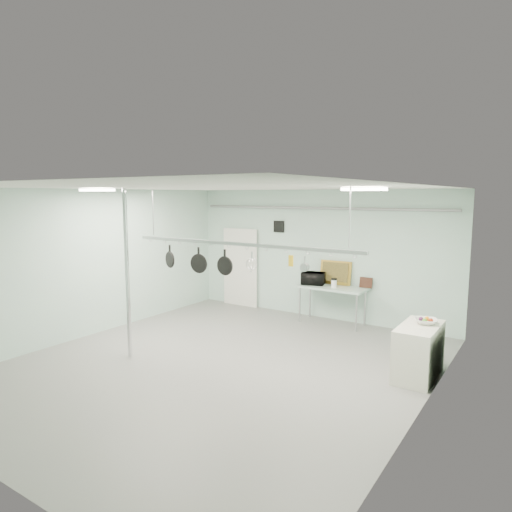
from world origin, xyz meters
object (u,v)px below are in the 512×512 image
Objects in this scene: skillet_left at (170,256)px; skillet_mid at (199,260)px; chrome_pole at (127,274)px; pot_rack at (238,242)px; coffee_canister at (334,284)px; fruit_bowl at (426,321)px; prep_table at (332,290)px; microwave at (313,278)px; skillet_right at (225,262)px; side_cabinet at (418,351)px.

skillet_left and skillet_mid have the same top height.
chrome_pole reaches higher than pot_rack.
coffee_canister is 0.49× the size of fruit_bowl.
chrome_pole is 4.85m from prep_table.
prep_table is 4.03m from skillet_left.
chrome_pole is at bearing -118.71° from prep_table.
microwave is at bearing 173.12° from coffee_canister.
skillet_left is at bearing 75.51° from chrome_pole.
skillet_mid is at bearing -113.45° from coffee_canister.
pot_rack reaches higher than skillet_left.
prep_table is 0.54m from microwave.
fruit_bowl reaches higher than prep_table.
pot_rack is at bearing -6.48° from skillet_mid.
skillet_mid is (-0.82, -3.28, 0.78)m from microwave.
skillet_right is (-3.30, -1.26, 0.90)m from fruit_bowl.
chrome_pole is 6.70× the size of skillet_right.
prep_table is 0.20m from coffee_canister.
chrome_pole is 5.37m from side_cabinet.
pot_rack is at bearing -98.43° from coffee_canister.
chrome_pole is at bearing -150.10° from skillet_right.
skillet_right reaches higher than coffee_canister.
coffee_canister is at bearing 76.11° from skillet_left.
skillet_right is (1.37, 0.00, -0.02)m from skillet_left.
chrome_pole is 8.59× the size of fruit_bowl.
prep_table is 3.35× the size of skillet_right.
coffee_canister is at bearing 59.99° from chrome_pole.
chrome_pole is 2.19m from pot_rack.
fruit_bowl is 4.22m from skillet_mid.
coffee_canister is at bearing 60.07° from skillet_mid.
chrome_pole is at bearing -154.65° from pot_rack.
skillet_right is at bearing -101.88° from prep_table.
fruit_bowl is 0.83× the size of skillet_left.
skillet_mid is (-0.92, 0.00, -0.40)m from pot_rack.
side_cabinet is 0.53m from fruit_bowl.
pot_rack is 0.48m from skillet_right.
skillet_right is (-0.20, -3.28, 0.79)m from microwave.
skillet_right is (-0.77, -3.22, 0.85)m from coffee_canister.
microwave reaches higher than coffee_canister.
microwave is 3.73m from skillet_left.
fruit_bowl is at bearing -37.99° from prep_table.
prep_table is 4.29× the size of fruit_bowl.
pot_rack is 1.00m from skillet_mid.
skillet_left is at bearing -164.86° from fruit_bowl.
coffee_canister is (0.08, -0.08, 0.16)m from prep_table.
pot_rack reaches higher than skillet_right.
skillet_mid reaches higher than prep_table.
microwave is (1.80, 4.18, -0.54)m from chrome_pole.
skillet_mid is at bearing -111.78° from prep_table.
skillet_right is at bearing 19.80° from skillet_left.
microwave is 3.70m from fruit_bowl.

